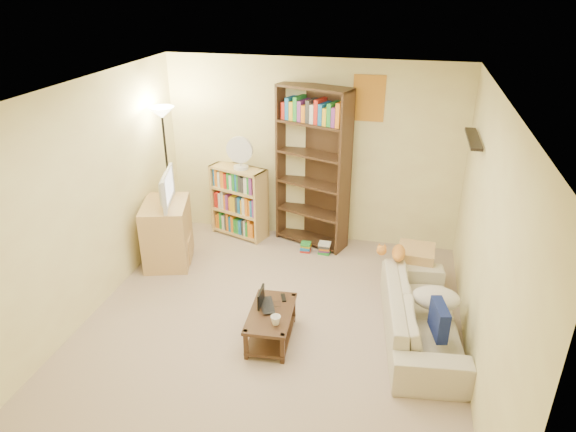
{
  "coord_description": "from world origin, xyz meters",
  "views": [
    {
      "loc": [
        1.2,
        -4.29,
        3.42
      ],
      "look_at": [
        0.05,
        0.63,
        1.05
      ],
      "focal_mm": 32.0,
      "sensor_mm": 36.0,
      "label": 1
    }
  ],
  "objects": [
    {
      "name": "sofa",
      "position": [
        1.55,
        0.23,
        0.26
      ],
      "size": [
        1.99,
        1.15,
        0.53
      ],
      "primitive_type": "imported",
      "rotation": [
        0.0,
        0.0,
        1.69
      ],
      "color": "beige",
      "rests_on": "ground"
    },
    {
      "name": "television",
      "position": [
        -1.66,
        1.1,
        1.03
      ],
      "size": [
        0.78,
        0.49,
        0.42
      ],
      "primitive_type": "imported",
      "rotation": [
        0.0,
        0.0,
        1.86
      ],
      "color": "black",
      "rests_on": "tv_stand"
    },
    {
      "name": "tv_remote",
      "position": [
        0.13,
        0.1,
        0.35
      ],
      "size": [
        0.09,
        0.14,
        0.02
      ],
      "primitive_type": "cube",
      "rotation": [
        0.0,
        0.0,
        0.36
      ],
      "color": "black",
      "rests_on": "coffee_table"
    },
    {
      "name": "short_bookshelf",
      "position": [
        -0.99,
        2.05,
        0.51
      ],
      "size": [
        0.86,
        0.56,
        1.02
      ],
      "rotation": [
        0.0,
        0.0,
        -0.33
      ],
      "color": "#DCBE6B",
      "rests_on": "ground"
    },
    {
      "name": "mug",
      "position": [
        0.16,
        -0.35,
        0.39
      ],
      "size": [
        0.16,
        0.16,
        0.09
      ],
      "primitive_type": "imported",
      "rotation": [
        0.0,
        0.0,
        0.35
      ],
      "color": "white",
      "rests_on": "coffee_table"
    },
    {
      "name": "laptop",
      "position": [
        0.04,
        -0.07,
        0.35
      ],
      "size": [
        0.46,
        0.42,
        0.02
      ],
      "primitive_type": "imported",
      "rotation": [
        0.0,
        0.0,
        1.97
      ],
      "color": "black",
      "rests_on": "coffee_table"
    },
    {
      "name": "room",
      "position": [
        0.0,
        0.01,
        1.62
      ],
      "size": [
        4.5,
        4.54,
        2.52
      ],
      "color": "tan",
      "rests_on": "ground"
    },
    {
      "name": "coffee_table",
      "position": [
        0.06,
        -0.16,
        0.21
      ],
      "size": [
        0.47,
        0.79,
        0.34
      ],
      "rotation": [
        0.0,
        0.0,
        0.06
      ],
      "color": "#45271A",
      "rests_on": "ground"
    },
    {
      "name": "desk_fan",
      "position": [
        -0.94,
        2.0,
        1.26
      ],
      "size": [
        0.36,
        0.2,
        0.46
      ],
      "color": "silver",
      "rests_on": "short_bookshelf"
    },
    {
      "name": "navy_pillow",
      "position": [
        1.68,
        -0.15,
        0.51
      ],
      "size": [
        0.18,
        0.36,
        0.31
      ],
      "primitive_type": "cube",
      "rotation": [
        0.0,
        0.0,
        1.79
      ],
      "color": "#131D53",
      "rests_on": "sofa"
    },
    {
      "name": "cream_blanket",
      "position": [
        1.67,
        0.29,
        0.45
      ],
      "size": [
        0.49,
        0.35,
        0.21
      ],
      "primitive_type": "ellipsoid",
      "color": "beige",
      "rests_on": "sofa"
    },
    {
      "name": "book_stacks",
      "position": [
        0.18,
        1.75,
        0.08
      ],
      "size": [
        0.41,
        0.12,
        0.17
      ],
      "color": "red",
      "rests_on": "ground"
    },
    {
      "name": "tabby_cat",
      "position": [
        1.23,
        0.9,
        0.6
      ],
      "size": [
        0.42,
        0.19,
        0.14
      ],
      "color": "orange",
      "rests_on": "sofa"
    },
    {
      "name": "laptop_screen",
      "position": [
        -0.07,
        -0.07,
        0.44
      ],
      "size": [
        0.03,
        0.26,
        0.17
      ],
      "primitive_type": "cube",
      "rotation": [
        0.0,
        0.0,
        0.06
      ],
      "color": "white",
      "rests_on": "laptop"
    },
    {
      "name": "side_table",
      "position": [
        1.47,
        1.27,
        0.24
      ],
      "size": [
        0.45,
        0.45,
        0.49
      ],
      "primitive_type": "cube",
      "rotation": [
        0.0,
        0.0,
        -0.06
      ],
      "color": "tan",
      "rests_on": "ground"
    },
    {
      "name": "tv_stand",
      "position": [
        -1.66,
        1.1,
        0.41
      ],
      "size": [
        0.74,
        0.89,
        0.82
      ],
      "primitive_type": "cube",
      "rotation": [
        0.0,
        0.0,
        0.29
      ],
      "color": "tan",
      "rests_on": "ground"
    },
    {
      "name": "tall_bookshelf",
      "position": [
        0.06,
        2.05,
        1.15
      ],
      "size": [
        1.03,
        0.64,
        2.18
      ],
      "rotation": [
        0.0,
        0.0,
        -0.35
      ],
      "color": "#3C2517",
      "rests_on": "ground"
    },
    {
      "name": "floor_lamp",
      "position": [
        -1.8,
        1.57,
        1.54
      ],
      "size": [
        0.33,
        0.33,
        1.93
      ],
      "color": "black",
      "rests_on": "ground"
    }
  ]
}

